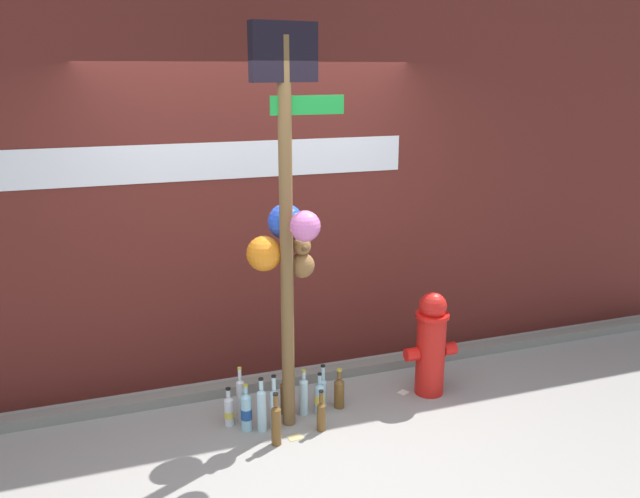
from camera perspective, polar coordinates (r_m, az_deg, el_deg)
ground_plane at (r=4.46m, az=-1.27°, el=-17.60°), size 14.00×14.00×0.00m
building_wall at (r=5.08m, az=-6.01°, el=6.11°), size 10.00×0.21×3.22m
curb_strip at (r=5.24m, az=-4.57°, el=-11.72°), size 8.00×0.12×0.08m
memorial_post at (r=4.23m, az=-3.07°, el=3.37°), size 0.65×0.56×2.73m
fire_hydrant at (r=5.06m, az=9.82°, el=-8.22°), size 0.42×0.26×0.83m
bottle_0 at (r=4.64m, az=0.11°, el=-14.46°), size 0.06×0.06×0.31m
bottle_1 at (r=4.81m, az=-1.46°, el=-12.82°), size 0.07×0.07×0.35m
bottle_2 at (r=4.66m, az=-4.08°, el=-13.75°), size 0.06×0.06×0.40m
bottle_3 at (r=4.85m, az=-0.03°, el=-13.02°), size 0.08×0.08×0.32m
bottle_4 at (r=4.62m, az=-5.19°, el=-13.91°), size 0.06×0.06×0.41m
bottle_5 at (r=4.47m, az=-3.91°, el=-15.16°), size 0.07×0.07×0.38m
bottle_6 at (r=4.94m, az=0.26°, el=-12.35°), size 0.06×0.06×0.33m
bottle_7 at (r=4.66m, az=-6.55°, el=-14.10°), size 0.08×0.08×0.35m
bottle_8 at (r=4.84m, az=-3.14°, el=-12.94°), size 0.07×0.07×0.32m
bottle_9 at (r=4.78m, az=-7.06°, el=-12.97°), size 0.06×0.06×0.41m
bottle_10 at (r=4.74m, az=-8.08°, el=-13.98°), size 0.07×0.07×0.29m
bottle_11 at (r=4.91m, az=1.71°, el=-12.53°), size 0.08×0.08×0.31m
litter_0 at (r=5.21m, az=7.39°, el=-12.47°), size 0.10×0.09×0.01m
litter_1 at (r=4.62m, az=-2.22°, el=-16.34°), size 0.11×0.09×0.01m
litter_2 at (r=5.16m, az=-20.49°, el=-13.70°), size 0.07×0.07×0.01m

